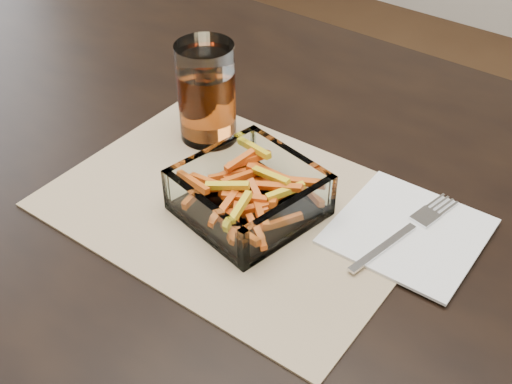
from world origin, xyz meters
The scene contains 6 objects.
dining_table centered at (0.00, 0.00, 0.66)m, with size 1.60×0.90×0.75m.
placemat centered at (0.01, -0.08, 0.75)m, with size 0.45×0.33×0.00m, color tan.
glass_bowl centered at (0.03, -0.08, 0.78)m, with size 0.17×0.17×0.06m.
tumbler centered at (-0.12, 0.02, 0.82)m, with size 0.08×0.08×0.14m.
napkin centered at (0.21, 0.01, 0.76)m, with size 0.17×0.17×0.00m, color white.
fork centered at (0.21, 0.01, 0.76)m, with size 0.05×0.19×0.00m.
Camera 1 is at (0.41, -0.55, 1.28)m, focal length 45.00 mm.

